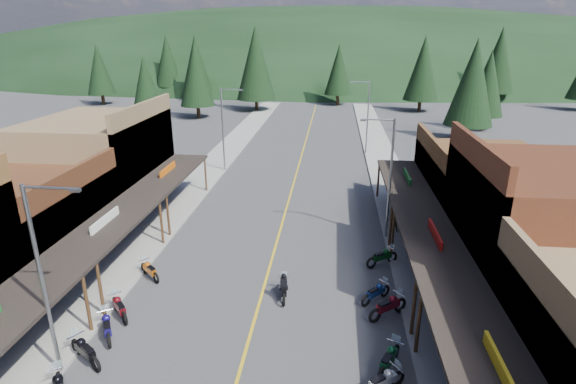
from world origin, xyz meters
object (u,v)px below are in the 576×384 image
(pine_5, at_px, (499,60))
(bike_west_6, at_px, (107,326))
(pine_0, at_px, (99,69))
(pine_11, at_px, (473,82))
(bike_east_9, at_px, (382,256))
(pine_9, at_px, (488,83))
(pine_8, at_px, (146,87))
(bike_west_5, at_px, (85,350))
(streetlight_1, at_px, (224,126))
(streetlight_2, at_px, (388,174))
(pine_3, at_px, (339,69))
(bike_east_5, at_px, (383,381))
(shop_east_2, at_px, (542,235))
(pine_10, at_px, (196,74))
(rider_on_bike, at_px, (284,287))
(streetlight_0, at_px, (45,276))
(pine_1, at_px, (196,63))
(bike_east_6, at_px, (389,359))
(pine_2, at_px, (256,63))
(shop_east_3, at_px, (480,189))
(pedestrian_east_b, at_px, (393,220))
(bike_east_7, at_px, (388,305))
(bike_west_8, at_px, (150,269))
(shop_west_3, at_px, (102,165))
(streetlight_3, at_px, (366,114))
(pine_7, at_px, (167,61))
(shop_west_2, at_px, (20,229))
(bike_west_7, at_px, (119,306))
(bike_east_8, at_px, (376,292))

(pine_5, height_order, bike_west_6, pine_5)
(pine_0, distance_m, pine_11, 64.63)
(bike_east_9, bearing_deg, pine_9, 124.35)
(pine_8, relative_size, bike_west_5, 4.46)
(streetlight_1, relative_size, streetlight_2, 1.00)
(pine_3, distance_m, bike_east_9, 62.06)
(pine_3, relative_size, bike_west_5, 4.90)
(pine_3, distance_m, bike_east_5, 72.03)
(shop_east_2, bearing_deg, pine_3, 98.65)
(pine_10, height_order, rider_on_bike, pine_10)
(streetlight_1, xyz_separation_m, bike_east_5, (12.54, -27.77, -3.86))
(streetlight_0, height_order, pine_1, pine_1)
(pine_5, xyz_separation_m, bike_east_6, (-28.07, -76.56, -7.36))
(pine_9, relative_size, pine_10, 0.93)
(pine_2, bearing_deg, shop_east_3, -63.04)
(pine_2, bearing_deg, shop_east_2, -67.10)
(streetlight_2, bearing_deg, streetlight_0, -134.80)
(pine_8, xyz_separation_m, rider_on_bike, (23.19, -39.70, -5.37))
(pine_1, bearing_deg, shop_east_2, -61.05)
(bike_west_5, height_order, rider_on_bike, rider_on_bike)
(pedestrian_east_b, bearing_deg, streetlight_2, 26.02)
(pine_11, xyz_separation_m, rider_on_bike, (-18.81, -37.70, -6.58))
(bike_east_9, bearing_deg, streetlight_1, -175.21)
(shop_east_2, xyz_separation_m, bike_east_9, (-7.29, 2.57, -2.91))
(pine_0, height_order, bike_east_7, pine_0)
(bike_west_8, bearing_deg, shop_west_3, 78.80)
(pine_8, relative_size, rider_on_bike, 4.89)
(streetlight_3, bearing_deg, pine_7, 130.26)
(streetlight_0, bearing_deg, bike_east_9, 37.37)
(shop_west_2, bearing_deg, streetlight_3, 53.81)
(streetlight_1, xyz_separation_m, pine_0, (-33.05, 40.00, 2.02))
(shop_east_2, xyz_separation_m, pedestrian_east_b, (-6.16, 7.16, -2.52))
(bike_east_7, distance_m, rider_on_bike, 5.23)
(pine_10, distance_m, bike_west_5, 56.85)
(bike_east_5, bearing_deg, bike_west_7, -142.54)
(bike_west_8, height_order, bike_east_5, bike_east_5)
(shop_west_3, bearing_deg, bike_east_7, -31.13)
(shop_west_2, height_order, rider_on_bike, shop_west_2)
(pine_5, relative_size, bike_east_8, 7.08)
(streetlight_2, distance_m, pine_11, 32.83)
(streetlight_1, relative_size, pine_5, 0.57)
(shop_west_3, relative_size, pine_5, 0.78)
(bike_east_9, bearing_deg, streetlight_3, 146.59)
(pine_9, bearing_deg, pedestrian_east_b, -114.38)
(streetlight_2, height_order, streetlight_3, same)
(shop_east_3, xyz_separation_m, bike_east_6, (-7.82, -15.86, -1.90))
(shop_west_3, relative_size, bike_west_8, 5.51)
(streetlight_3, xyz_separation_m, bike_west_5, (-13.34, -35.32, -3.82))
(bike_west_7, xyz_separation_m, pedestrian_east_b, (14.05, 11.01, 0.40))
(bike_west_6, distance_m, bike_east_6, 12.25)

